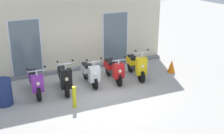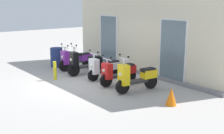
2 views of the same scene
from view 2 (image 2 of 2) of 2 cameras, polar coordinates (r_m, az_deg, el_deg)
ground_plane at (r=10.66m, az=-5.49°, el=-3.10°), size 40.00×40.00×0.00m
storefront_facade at (r=12.01m, az=5.54°, el=8.37°), size 8.27×0.50×4.11m
scooter_purple at (r=12.61m, az=-7.14°, el=1.50°), size 0.63×1.67×1.17m
scooter_black at (r=11.70m, az=-5.40°, el=0.80°), size 0.59×1.57×1.31m
scooter_white at (r=10.99m, az=-1.55°, el=-0.07°), size 0.59×1.49×1.16m
scooter_red at (r=10.24m, az=1.27°, el=-0.99°), size 0.57×1.56×1.12m
scooter_yellow at (r=9.52m, az=4.83°, el=-2.00°), size 0.59×1.63×1.28m
curb_bollard at (r=11.16m, az=-11.23°, el=-0.71°), size 0.12×0.12×0.70m
traffic_cone at (r=8.46m, az=11.65°, el=-5.74°), size 0.32×0.32×0.52m
trash_bin at (r=13.36m, az=-10.91°, el=1.91°), size 0.55×0.55×0.87m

